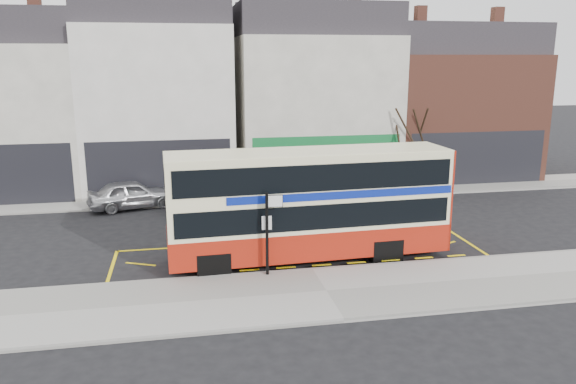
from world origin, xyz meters
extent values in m
plane|color=black|center=(0.00, 0.00, 0.00)|extent=(120.00, 120.00, 0.00)
cube|color=#A19F99|center=(0.00, -2.30, 0.07)|extent=(40.00, 4.00, 0.15)
cube|color=gray|center=(0.00, -0.38, 0.07)|extent=(40.00, 0.15, 0.15)
cube|color=#A19F99|center=(0.00, 11.00, 0.07)|extent=(50.00, 3.00, 0.15)
cube|color=silver|center=(-13.50, 15.00, 4.00)|extent=(8.00, 8.00, 8.00)
cube|color=#28262B|center=(-13.50, 15.00, 8.90)|extent=(8.00, 7.20, 1.80)
cube|color=brown|center=(-11.50, 14.00, 10.20)|extent=(0.60, 0.60, 1.20)
cube|color=white|center=(-5.50, 15.00, 4.50)|extent=(8.00, 8.00, 9.00)
cube|color=#28262B|center=(-5.50, 15.00, 9.90)|extent=(8.00, 7.20, 1.80)
cube|color=black|center=(-5.50, 11.02, 1.60)|extent=(7.36, 0.06, 3.20)
cube|color=black|center=(-5.50, 11.04, 1.40)|extent=(5.60, 0.04, 2.00)
cube|color=silver|center=(3.50, 15.00, 4.25)|extent=(9.00, 8.00, 8.50)
cube|color=#28262B|center=(3.50, 15.00, 9.40)|extent=(9.00, 7.20, 1.80)
cube|color=#126830|center=(3.50, 11.02, 1.60)|extent=(8.28, 0.06, 3.20)
cube|color=black|center=(3.50, 11.04, 1.40)|extent=(6.30, 0.04, 2.00)
cube|color=brown|center=(12.50, 15.00, 3.75)|extent=(9.00, 8.00, 7.50)
cube|color=#28262B|center=(12.50, 15.00, 8.40)|extent=(9.00, 7.20, 1.80)
cube|color=brown|center=(9.80, 14.00, 9.70)|extent=(0.60, 0.60, 1.20)
cube|color=brown|center=(14.75, 14.00, 9.70)|extent=(0.60, 0.60, 1.20)
cube|color=black|center=(12.50, 11.02, 1.60)|extent=(8.28, 0.06, 3.20)
cube|color=black|center=(12.50, 11.04, 1.40)|extent=(6.30, 0.04, 2.00)
cube|color=#F6EFBB|center=(0.17, 0.98, 2.22)|extent=(10.36, 2.75, 3.78)
cube|color=#9E1B0C|center=(0.17, 0.98, 0.84)|extent=(10.40, 2.79, 1.03)
cube|color=#9E1B0C|center=(5.28, 1.19, 2.22)|extent=(0.16, 2.37, 3.78)
cube|color=black|center=(0.17, 0.98, 1.96)|extent=(9.95, 2.79, 0.89)
cube|color=black|center=(0.17, 0.98, 3.36)|extent=(9.95, 2.79, 0.93)
cube|color=navy|center=(1.10, 1.02, 2.71)|extent=(8.31, 2.72, 0.28)
cube|color=black|center=(-4.94, 0.77, 1.73)|extent=(0.15, 2.15, 1.49)
cube|color=black|center=(-4.94, 0.77, 3.36)|extent=(0.15, 2.15, 0.93)
cube|color=black|center=(-4.93, 0.77, 2.61)|extent=(0.12, 1.63, 0.33)
cube|color=#F6EFBB|center=(0.17, 0.98, 4.06)|extent=(10.35, 2.66, 0.11)
cylinder|color=black|center=(-3.43, -0.21, 0.47)|extent=(0.94, 0.30, 0.93)
cylinder|color=black|center=(-3.51, 1.88, 0.47)|extent=(0.94, 0.30, 0.93)
cylinder|color=black|center=(2.91, 0.05, 0.47)|extent=(0.94, 0.30, 0.93)
cylinder|color=black|center=(2.83, 2.14, 0.47)|extent=(0.94, 0.30, 0.93)
cube|color=black|center=(-1.64, -0.58, 1.58)|extent=(0.10, 0.10, 2.86)
cube|color=white|center=(-1.35, -0.60, 2.73)|extent=(0.52, 0.07, 0.42)
cube|color=white|center=(-1.63, -0.53, 1.96)|extent=(0.34, 0.05, 0.48)
imported|color=#B7B8BC|center=(-6.90, 9.71, 0.72)|extent=(4.54, 2.82, 1.44)
imported|color=#3C3D44|center=(-2.92, 8.62, 0.68)|extent=(4.22, 1.78, 1.35)
imported|color=#BBBBBB|center=(6.95, 8.89, 0.69)|extent=(4.92, 2.42, 1.38)
cylinder|color=black|center=(8.15, 10.89, 1.10)|extent=(0.24, 0.24, 2.21)
camera|label=1|loc=(-4.32, -18.41, 7.41)|focal=35.00mm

